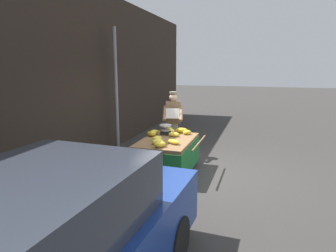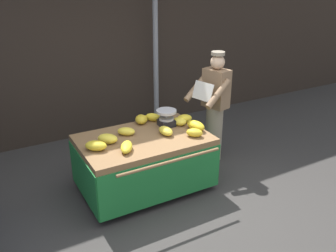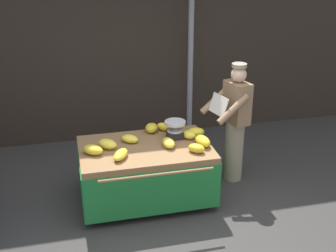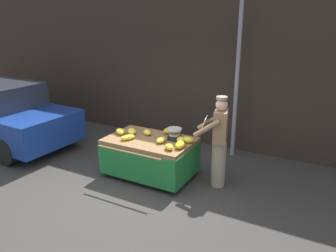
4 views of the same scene
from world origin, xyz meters
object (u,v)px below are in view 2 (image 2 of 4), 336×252
(weighing_scale, at_px, (166,118))
(banana_bunch_3, at_px, (196,126))
(banana_bunch_7, at_px, (184,119))
(street_pole, at_px, (155,39))
(banana_cart, at_px, (144,151))
(banana_bunch_10, at_px, (141,119))
(banana_bunch_1, at_px, (127,147))
(banana_bunch_9, at_px, (166,131))
(banana_bunch_6, at_px, (194,133))
(banana_bunch_8, at_px, (96,146))
(vendor_person, at_px, (214,107))
(banana_bunch_2, at_px, (153,117))
(banana_bunch_4, at_px, (126,131))
(banana_bunch_0, at_px, (108,139))
(banana_bunch_5, at_px, (179,122))

(weighing_scale, xyz_separation_m, banana_bunch_3, (0.28, -0.32, -0.05))
(banana_bunch_7, bearing_deg, street_pole, 76.60)
(street_pole, xyz_separation_m, banana_bunch_7, (-0.38, -1.61, -0.85))
(street_pole, bearing_deg, banana_cart, -121.94)
(banana_bunch_3, xyz_separation_m, banana_bunch_10, (-0.55, 0.57, -0.00))
(banana_cart, xyz_separation_m, banana_bunch_1, (-0.35, -0.25, 0.26))
(weighing_scale, height_order, banana_bunch_9, weighing_scale)
(banana_bunch_9, bearing_deg, banana_bunch_1, -164.18)
(banana_bunch_6, bearing_deg, banana_bunch_10, 119.53)
(banana_bunch_9, bearing_deg, weighing_scale, 59.18)
(banana_bunch_1, height_order, banana_bunch_7, banana_bunch_7)
(banana_bunch_8, bearing_deg, vendor_person, 8.85)
(banana_bunch_9, bearing_deg, banana_bunch_2, 82.26)
(banana_bunch_7, height_order, banana_bunch_9, banana_bunch_7)
(banana_bunch_4, height_order, banana_bunch_10, banana_bunch_10)
(banana_bunch_9, bearing_deg, banana_bunch_7, 29.07)
(street_pole, bearing_deg, weighing_scale, -112.69)
(street_pole, xyz_separation_m, banana_bunch_4, (-1.28, -1.61, -0.85))
(weighing_scale, distance_m, banana_bunch_2, 0.27)
(banana_bunch_6, xyz_separation_m, banana_bunch_10, (-0.42, 0.74, 0.01))
(banana_bunch_6, distance_m, banana_bunch_9, 0.38)
(banana_cart, height_order, banana_bunch_7, banana_bunch_7)
(weighing_scale, distance_m, banana_bunch_6, 0.51)
(vendor_person, bearing_deg, banana_bunch_7, -172.26)
(banana_bunch_1, height_order, banana_bunch_9, banana_bunch_9)
(banana_bunch_4, xyz_separation_m, vendor_person, (1.48, 0.08, 0.05))
(weighing_scale, relative_size, vendor_person, 0.16)
(vendor_person, bearing_deg, banana_bunch_3, -146.83)
(weighing_scale, distance_m, banana_bunch_8, 1.13)
(banana_bunch_0, bearing_deg, banana_cart, -7.72)
(banana_bunch_7, relative_size, banana_bunch_10, 1.07)
(banana_bunch_7, bearing_deg, banana_bunch_8, -170.69)
(street_pole, bearing_deg, banana_bunch_8, -133.97)
(banana_cart, bearing_deg, banana_bunch_6, -27.39)
(street_pole, height_order, banana_bunch_9, street_pole)
(banana_bunch_1, relative_size, banana_bunch_7, 1.28)
(banana_bunch_10, relative_size, vendor_person, 0.13)
(banana_cart, bearing_deg, street_pole, 58.06)
(banana_bunch_3, bearing_deg, street_pole, 78.58)
(banana_bunch_7, distance_m, banana_bunch_10, 0.61)
(weighing_scale, relative_size, banana_bunch_5, 1.33)
(banana_bunch_2, distance_m, banana_bunch_4, 0.59)
(banana_bunch_0, bearing_deg, banana_bunch_6, -19.24)
(banana_bunch_1, height_order, banana_bunch_3, banana_bunch_3)
(banana_bunch_6, bearing_deg, banana_bunch_0, 160.76)
(banana_bunch_6, bearing_deg, banana_bunch_9, 141.76)
(banana_bunch_0, bearing_deg, weighing_scale, 7.38)
(banana_bunch_1, distance_m, banana_bunch_3, 1.08)
(banana_cart, bearing_deg, banana_bunch_7, 13.29)
(banana_bunch_0, height_order, banana_bunch_6, banana_bunch_0)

